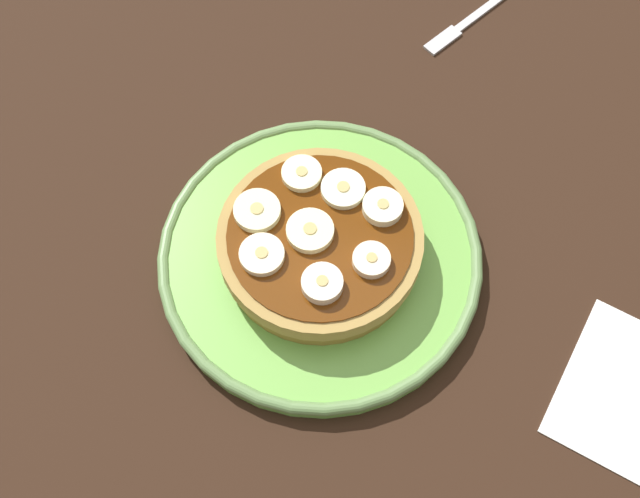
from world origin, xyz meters
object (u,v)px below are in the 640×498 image
at_px(plate, 320,257).
at_px(fork, 474,16).
at_px(banana_slice_6, 343,189).
at_px(banana_slice_1, 371,260).
at_px(banana_slice_3, 257,211).
at_px(banana_slice_2, 302,174).
at_px(banana_slice_4, 322,284).
at_px(pancake_stack, 320,241).
at_px(banana_slice_0, 311,227).
at_px(banana_slice_7, 383,207).
at_px(banana_slice_5, 262,255).

bearing_deg(plate, fork, -20.08).
bearing_deg(banana_slice_6, banana_slice_1, -152.33).
relative_size(banana_slice_1, banana_slice_3, 0.78).
distance_m(banana_slice_3, banana_slice_6, 0.06).
xyz_separation_m(banana_slice_6, fork, (0.22, -0.08, -0.04)).
distance_m(banana_slice_2, banana_slice_3, 0.04).
distance_m(banana_slice_4, banana_slice_6, 0.08).
bearing_deg(pancake_stack, banana_slice_2, 26.23).
xyz_separation_m(pancake_stack, banana_slice_0, (0.00, 0.01, 0.02)).
bearing_deg(banana_slice_4, banana_slice_7, -26.21).
xyz_separation_m(banana_slice_3, banana_slice_5, (-0.03, -0.01, -0.00)).
bearing_deg(banana_slice_6, plate, 164.47).
bearing_deg(banana_slice_0, pancake_stack, -96.24).
bearing_deg(banana_slice_5, banana_slice_6, -37.54).
bearing_deg(banana_slice_3, fork, -29.57).
height_order(pancake_stack, banana_slice_2, banana_slice_2).
height_order(pancake_stack, banana_slice_1, banana_slice_1).
xyz_separation_m(banana_slice_0, fork, (0.25, -0.10, -0.04)).
xyz_separation_m(banana_slice_5, banana_slice_6, (0.06, -0.05, -0.00)).
relative_size(pancake_stack, banana_slice_2, 5.04).
bearing_deg(banana_slice_2, banana_slice_4, -160.88).
bearing_deg(banana_slice_7, banana_slice_1, 177.15).
relative_size(plate, banana_slice_2, 8.15).
bearing_deg(banana_slice_2, banana_slice_0, -161.39).
xyz_separation_m(banana_slice_2, banana_slice_6, (-0.01, -0.03, -0.00)).
distance_m(pancake_stack, fork, 0.27).
bearing_deg(banana_slice_5, banana_slice_3, 16.97).
bearing_deg(pancake_stack, banana_slice_5, 125.92).
height_order(banana_slice_1, banana_slice_2, banana_slice_1).
height_order(plate, pancake_stack, pancake_stack).
xyz_separation_m(pancake_stack, banana_slice_3, (0.01, 0.05, 0.02)).
bearing_deg(banana_slice_7, banana_slice_2, 73.44).
distance_m(banana_slice_3, banana_slice_4, 0.07).
bearing_deg(banana_slice_5, banana_slice_0, -47.42).
height_order(plate, banana_slice_3, banana_slice_3).
relative_size(banana_slice_4, banana_slice_6, 0.89).
bearing_deg(banana_slice_4, fork, -16.22).
distance_m(banana_slice_5, fork, 0.31).
distance_m(banana_slice_3, fork, 0.29).
distance_m(pancake_stack, banana_slice_7, 0.05).
xyz_separation_m(banana_slice_0, banana_slice_1, (-0.02, -0.04, 0.00)).
height_order(plate, banana_slice_2, banana_slice_2).
bearing_deg(banana_slice_5, banana_slice_1, -83.74).
bearing_deg(plate, banana_slice_3, 78.33).
bearing_deg(banana_slice_3, banana_slice_0, -98.72).
relative_size(banana_slice_1, banana_slice_2, 0.89).
distance_m(banana_slice_1, banana_slice_5, 0.07).
bearing_deg(banana_slice_7, banana_slice_6, 70.56).
bearing_deg(banana_slice_1, banana_slice_6, 27.67).
bearing_deg(pancake_stack, banana_slice_6, -16.93).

